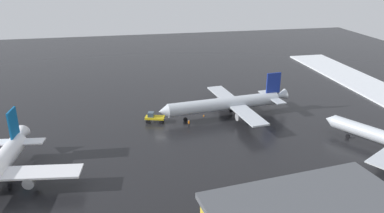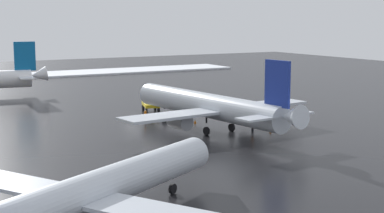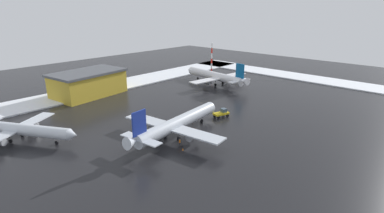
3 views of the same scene
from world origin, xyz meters
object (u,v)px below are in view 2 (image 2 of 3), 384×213
at_px(ground_crew_near_tug, 253,125).
at_px(airplane_parked_portside, 101,188).
at_px(airplane_foreground_jet, 210,106).
at_px(ground_crew_by_nose_gear, 145,115).
at_px(pushback_tug, 150,104).
at_px(traffic_cone_near_nose, 271,130).
at_px(traffic_cone_mid_line, 195,121).

bearing_deg(ground_crew_near_tug, airplane_parked_portside, -156.21).
xyz_separation_m(airplane_foreground_jet, ground_crew_by_nose_gear, (-10.62, -4.46, -2.39)).
bearing_deg(ground_crew_near_tug, pushback_tug, 87.11).
bearing_deg(traffic_cone_near_nose, airplane_parked_portside, -55.18).
bearing_deg(pushback_tug, ground_crew_by_nose_gear, 165.92).
distance_m(airplane_foreground_jet, traffic_cone_mid_line, 6.56).
distance_m(airplane_parked_portside, traffic_cone_mid_line, 42.36).
height_order(ground_crew_by_nose_gear, traffic_cone_mid_line, ground_crew_by_nose_gear).
distance_m(airplane_parked_portside, traffic_cone_near_nose, 39.28).
bearing_deg(airplane_foreground_jet, pushback_tug, -6.62).
bearing_deg(ground_crew_by_nose_gear, airplane_foreground_jet, -55.45).
distance_m(airplane_parked_portside, ground_crew_by_nose_gear, 43.31).
distance_m(ground_crew_by_nose_gear, traffic_cone_mid_line, 7.41).
bearing_deg(ground_crew_near_tug, ground_crew_by_nose_gear, 107.89).
height_order(airplane_foreground_jet, traffic_cone_mid_line, airplane_foreground_jet).
bearing_deg(ground_crew_by_nose_gear, traffic_cone_near_nose, -42.60).
height_order(pushback_tug, traffic_cone_mid_line, pushback_tug).
bearing_deg(airplane_parked_portside, airplane_foreground_jet, 17.59).
distance_m(airplane_foreground_jet, traffic_cone_near_nose, 8.64).
distance_m(pushback_tug, ground_crew_near_tug, 22.38).
bearing_deg(airplane_foreground_jet, ground_crew_near_tug, -135.19).
bearing_deg(ground_crew_by_nose_gear, pushback_tug, 71.57).
height_order(pushback_tug, ground_crew_by_nose_gear, pushback_tug).
bearing_deg(traffic_cone_near_nose, ground_crew_by_nose_gear, -144.37).
xyz_separation_m(ground_crew_near_tug, traffic_cone_mid_line, (-9.27, -3.42, -0.70)).
relative_size(airplane_foreground_jet, pushback_tug, 6.81).
xyz_separation_m(airplane_foreground_jet, traffic_cone_mid_line, (-5.70, 1.04, -3.09)).
bearing_deg(traffic_cone_near_nose, ground_crew_near_tug, -118.95).
bearing_deg(airplane_parked_portside, traffic_cone_near_nose, 5.81).
bearing_deg(airplane_foreground_jet, traffic_cone_near_nose, -132.32).
bearing_deg(airplane_parked_portside, ground_crew_near_tug, 9.02).
distance_m(ground_crew_by_nose_gear, ground_crew_near_tug, 16.76).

